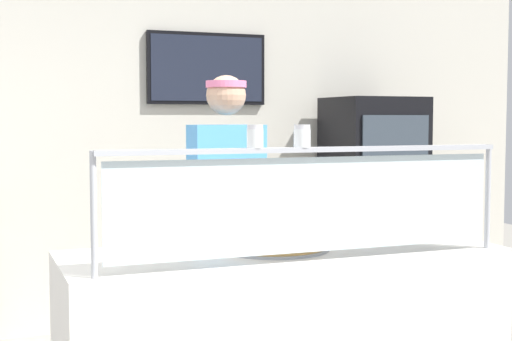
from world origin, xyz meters
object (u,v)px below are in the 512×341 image
object	(u,v)px
pizza_tray	(274,246)
parmesan_shaker	(255,138)
worker_figure	(228,218)
drink_fridge	(373,208)
pizza_server	(272,242)
pepper_flake_shaker	(302,137)

from	to	relation	value
pizza_tray	parmesan_shaker	distance (m)	0.61
worker_figure	parmesan_shaker	bearing A→B (deg)	-102.87
worker_figure	drink_fridge	bearing A→B (deg)	37.54
pizza_tray	pizza_server	world-z (taller)	pizza_server
parmesan_shaker	pepper_flake_shaker	world-z (taller)	same
drink_fridge	parmesan_shaker	bearing A→B (deg)	-129.56
pizza_tray	pizza_server	size ratio (longest dim) A/B	1.74
pizza_tray	drink_fridge	size ratio (longest dim) A/B	0.29
pepper_flake_shaker	drink_fridge	bearing A→B (deg)	53.70
parmesan_shaker	drink_fridge	bearing A→B (deg)	50.44
parmesan_shaker	worker_figure	xyz separation A→B (m)	(0.22, 0.98, -0.45)
pizza_tray	pepper_flake_shaker	world-z (taller)	pepper_flake_shaker
parmesan_shaker	drink_fridge	world-z (taller)	drink_fridge
pepper_flake_shaker	worker_figure	bearing A→B (deg)	88.76
pepper_flake_shaker	pizza_tray	bearing A→B (deg)	88.90
worker_figure	drink_fridge	size ratio (longest dim) A/B	1.04
pizza_server	drink_fridge	world-z (taller)	drink_fridge
worker_figure	pepper_flake_shaker	bearing A→B (deg)	-91.24
parmesan_shaker	pepper_flake_shaker	size ratio (longest dim) A/B	1.00
drink_fridge	pepper_flake_shaker	bearing A→B (deg)	-126.30
parmesan_shaker	worker_figure	distance (m)	1.10
pizza_tray	pizza_server	bearing A→B (deg)	-128.70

